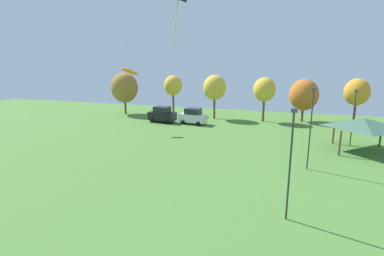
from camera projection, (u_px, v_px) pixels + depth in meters
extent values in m
cylinder|color=yellow|center=(175.00, 24.00, 17.58)|extent=(0.43, 0.08, 2.70)
ellipsoid|color=orange|center=(129.00, 71.00, 40.20)|extent=(2.62, 0.90, 1.36)
cube|color=red|center=(129.00, 70.00, 40.17)|extent=(0.28, 0.12, 0.68)
cube|color=black|center=(162.00, 116.00, 46.42)|extent=(4.41, 2.23, 1.26)
cube|color=#1E232D|center=(162.00, 109.00, 46.18)|extent=(2.49, 1.90, 0.88)
cylinder|color=black|center=(167.00, 122.00, 45.24)|extent=(0.66, 0.28, 0.64)
cylinder|color=black|center=(172.00, 120.00, 46.86)|extent=(0.66, 0.28, 0.64)
cylinder|color=black|center=(152.00, 121.00, 46.26)|extent=(0.66, 0.28, 0.64)
cylinder|color=black|center=(158.00, 118.00, 47.88)|extent=(0.66, 0.28, 0.64)
cube|color=silver|center=(193.00, 118.00, 45.08)|extent=(4.22, 2.35, 1.23)
cube|color=#1E232D|center=(193.00, 111.00, 44.85)|extent=(2.41, 1.97, 0.86)
cylinder|color=black|center=(198.00, 124.00, 43.89)|extent=(0.66, 0.30, 0.64)
cylinder|color=black|center=(203.00, 121.00, 45.52)|extent=(0.66, 0.30, 0.64)
cylinder|color=black|center=(183.00, 122.00, 44.91)|extent=(0.66, 0.30, 0.64)
cylinder|color=black|center=(188.00, 120.00, 46.55)|extent=(0.66, 0.30, 0.64)
cylinder|color=brown|center=(340.00, 143.00, 30.24)|extent=(0.20, 0.20, 2.60)
cylinder|color=brown|center=(334.00, 133.00, 34.57)|extent=(0.20, 0.20, 2.60)
cylinder|color=brown|center=(381.00, 136.00, 33.16)|extent=(0.20, 0.20, 2.60)
pyramid|color=#3D604C|center=(363.00, 123.00, 31.30)|extent=(6.19, 6.03, 1.00)
cylinder|color=#2D2D33|center=(290.00, 168.00, 17.61)|extent=(0.12, 0.12, 6.64)
cube|color=#4C4C51|center=(294.00, 110.00, 16.84)|extent=(0.36, 0.20, 0.24)
cylinder|color=#2D2D33|center=(353.00, 119.00, 33.39)|extent=(0.12, 0.12, 6.09)
cube|color=#4C4C51|center=(356.00, 91.00, 32.68)|extent=(0.36, 0.20, 0.24)
cylinder|color=#2D2D33|center=(310.00, 131.00, 25.96)|extent=(0.12, 0.12, 7.00)
cube|color=#4C4C51|center=(314.00, 89.00, 25.15)|extent=(0.36, 0.20, 0.24)
cylinder|color=brown|center=(125.00, 106.00, 53.49)|extent=(0.36, 0.36, 2.88)
ellipsoid|color=olive|center=(124.00, 88.00, 52.77)|extent=(4.75, 4.75, 5.23)
cylinder|color=brown|center=(173.00, 103.00, 53.71)|extent=(0.36, 0.36, 3.83)
ellipsoid|color=gold|center=(173.00, 85.00, 53.01)|extent=(3.22, 3.22, 3.54)
cylinder|color=brown|center=(214.00, 107.00, 49.16)|extent=(0.36, 0.36, 3.71)
ellipsoid|color=gold|center=(215.00, 88.00, 48.44)|extent=(3.70, 3.70, 4.07)
cylinder|color=brown|center=(263.00, 110.00, 46.82)|extent=(0.36, 0.36, 3.73)
ellipsoid|color=gold|center=(264.00, 90.00, 46.12)|extent=(3.40, 3.40, 3.74)
cylinder|color=brown|center=(302.00, 113.00, 46.91)|extent=(0.36, 0.36, 2.53)
ellipsoid|color=#BC6623|center=(304.00, 95.00, 46.26)|extent=(4.40, 4.40, 4.84)
cylinder|color=brown|center=(354.00, 113.00, 44.11)|extent=(0.36, 0.36, 3.60)
ellipsoid|color=gold|center=(357.00, 92.00, 43.40)|extent=(3.55, 3.55, 3.91)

